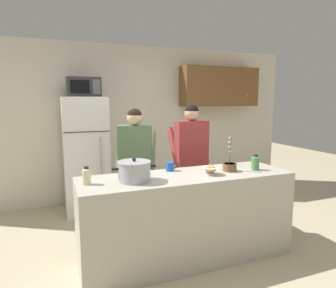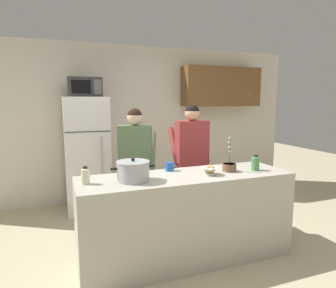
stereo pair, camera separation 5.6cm
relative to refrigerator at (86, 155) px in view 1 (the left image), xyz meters
name	(u,v)px [view 1 (the left image)]	position (x,y,z in m)	size (l,w,h in m)	color
ground_plane	(186,257)	(0.83, -1.85, -0.87)	(14.00, 14.00, 0.00)	#C6B793
back_wall_unit	(146,117)	(1.09, 0.41, 0.53)	(6.00, 0.48, 2.60)	silver
kitchen_island	(187,217)	(0.83, -1.85, -0.41)	(2.24, 0.68, 0.92)	#BCB7A8
refrigerator	(86,155)	(0.00, 0.00, 0.00)	(0.64, 0.68, 1.74)	white
microwave	(83,87)	(0.00, -0.02, 1.01)	(0.48, 0.37, 0.28)	#2D2D30
person_near_pot	(135,158)	(0.48, -1.08, 0.12)	(0.58, 0.54, 1.59)	black
person_by_sink	(191,151)	(1.24, -1.09, 0.15)	(0.51, 0.43, 1.64)	#33384C
cooking_pot	(134,171)	(0.26, -1.89, 0.15)	(0.43, 0.32, 0.23)	#ADAFB5
coffee_mug	(170,167)	(0.74, -1.62, 0.10)	(0.13, 0.09, 0.10)	#1E59B2
bread_bowl	(210,170)	(1.06, -1.93, 0.10)	(0.19, 0.19, 0.10)	white
bottle_near_edge	(255,162)	(1.63, -1.92, 0.14)	(0.09, 0.09, 0.17)	#4C8C4C
bottle_mid_counter	(87,176)	(-0.18, -1.84, 0.13)	(0.08, 0.08, 0.17)	beige
potted_orchid	(230,166)	(1.34, -1.87, 0.11)	(0.15, 0.15, 0.38)	brown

